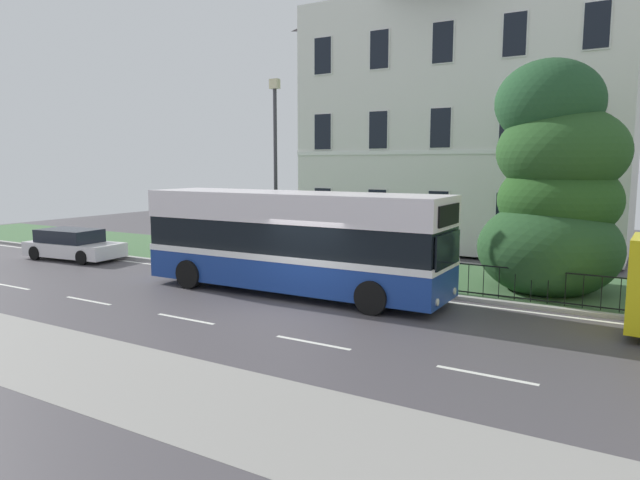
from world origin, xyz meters
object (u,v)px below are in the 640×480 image
Objects in this scene: litter_bin at (393,263)px; evergreen_tree at (554,188)px; single_decker_bus at (292,240)px; parked_hatchback_00 at (73,245)px; street_lamp_post at (275,162)px; georgian_townhouse at (471,103)px.

evergreen_tree is at bearing 13.49° from litter_bin.
single_decker_bus is 9.22× the size of litter_bin.
parked_hatchback_00 is 10.05m from street_lamp_post.
single_decker_bus is at bearing -148.73° from evergreen_tree.
georgian_townhouse reaches higher than single_decker_bus.
litter_bin is (2.13, 3.12, -1.03)m from single_decker_bus.
parked_hatchback_00 is (-11.84, 0.57, -1.07)m from single_decker_bus.
georgian_townhouse reaches higher than parked_hatchback_00.
evergreen_tree is 8.48m from single_decker_bus.
georgian_townhouse is 11.46m from evergreen_tree.
parked_hatchback_00 is at bearing -164.60° from street_lamp_post.
georgian_townhouse is 1.48× the size of single_decker_bus.
single_decker_bus is (-7.10, -4.31, -1.67)m from evergreen_tree.
evergreen_tree reaches higher than single_decker_bus.
street_lamp_post is at bearing -172.82° from evergreen_tree.
litter_bin is (0.50, -10.54, -6.44)m from georgian_townhouse.
street_lamp_post is at bearing 131.64° from single_decker_bus.
street_lamp_post reaches higher than litter_bin.
georgian_townhouse is at bearing 120.34° from evergreen_tree.
evergreen_tree is at bearing 30.66° from single_decker_bus.
single_decker_bus is at bearing -8.24° from parked_hatchback_00.
litter_bin is at bearing 55.12° from single_decker_bus.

